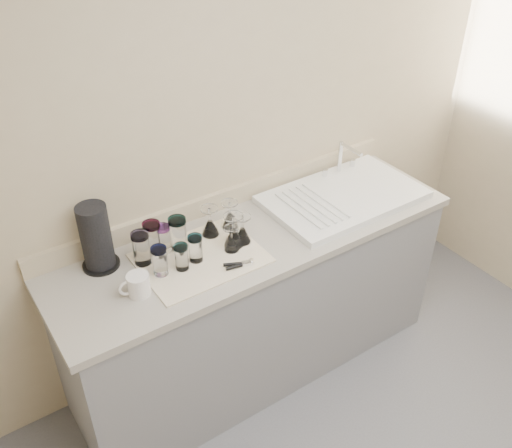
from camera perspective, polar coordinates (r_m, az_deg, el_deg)
room_envelope at (r=1.70m, az=23.29°, el=-2.73°), size 3.54×3.50×2.52m
counter_unit at (r=3.04m, az=0.03°, el=-7.84°), size 2.06×0.62×0.90m
sink_unit at (r=3.03m, az=8.70°, el=2.78°), size 0.82×0.50×0.22m
dish_towel at (r=2.61m, az=-5.57°, el=-3.39°), size 0.55×0.42×0.01m
tumbler_teal at (r=2.57m, az=-11.40°, el=-2.37°), size 0.08×0.08×0.16m
tumbler_cyan at (r=2.63m, az=-9.24°, el=-1.43°), size 0.07×0.07×0.14m
tumbler_purple at (r=2.62m, az=-7.80°, el=-0.93°), size 0.08×0.08×0.16m
tumbler_magenta at (r=2.50m, az=-9.60°, el=-3.62°), size 0.07×0.07×0.14m
tumbler_blue at (r=2.51m, az=-7.45°, el=-3.28°), size 0.06×0.06×0.12m
tumbler_lavender at (r=2.55m, az=-6.08°, el=-2.42°), size 0.07×0.07×0.13m
tumbler_extra at (r=2.62m, az=-10.30°, el=-1.36°), size 0.08×0.08×0.16m
goblet_back_left at (r=2.72m, az=-4.61°, el=-0.14°), size 0.08×0.08×0.15m
goblet_back_right at (r=2.76m, az=-2.61°, el=0.53°), size 0.08×0.08×0.14m
goblet_front_left at (r=2.62m, az=-2.46°, el=-1.83°), size 0.07×0.07×0.12m
goblet_front_right at (r=2.66m, az=-1.35°, el=-0.90°), size 0.08×0.08×0.14m
goblet_extra at (r=2.64m, az=-2.23°, el=-1.10°), size 0.09×0.09×0.16m
can_opener at (r=2.54m, az=-1.72°, el=-4.08°), size 0.13×0.08×0.02m
white_mug at (r=2.43m, az=-11.74°, el=-5.99°), size 0.14×0.11×0.10m
paper_towel_roll at (r=2.56m, az=-15.70°, el=-1.35°), size 0.17×0.17×0.31m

